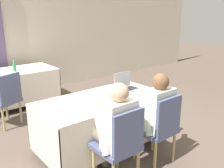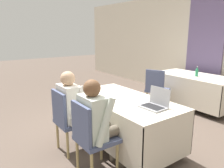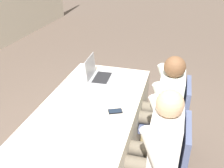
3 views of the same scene
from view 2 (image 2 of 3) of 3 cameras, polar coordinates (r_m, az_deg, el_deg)
name	(u,v)px [view 2 (image 2 of 3)]	position (r m, az deg, el deg)	size (l,w,h in m)	color
ground_plane	(123,144)	(3.47, 3.01, -15.48)	(24.00, 24.00, 0.00)	brown
curtain_panel	(204,47)	(5.91, 22.99, 8.96)	(0.96, 0.04, 2.65)	slate
conference_table_near	(124,110)	(3.24, 3.14, -6.74)	(1.74, 0.88, 0.73)	beige
conference_table_far	(194,83)	(5.27, 20.72, 0.33)	(1.74, 0.88, 0.73)	beige
laptop	(155,104)	(2.86, 11.10, -5.12)	(0.34, 0.28, 0.25)	#99999E
cell_phone	(107,101)	(3.07, -1.19, -4.39)	(0.12, 0.14, 0.01)	black
paper_beside_laptop	(109,93)	(3.49, -0.79, -2.25)	(0.23, 0.31, 0.00)	white
paper_centre_table	(151,106)	(2.91, 10.26, -5.73)	(0.23, 0.31, 0.00)	white
water_bottle	(197,72)	(5.11, 21.29, 2.98)	(0.06, 0.06, 0.22)	#288456
chair_near_left	(68,118)	(3.15, -11.43, -8.75)	(0.44, 0.44, 0.91)	tan
chair_near_right	(91,135)	(2.63, -5.51, -13.19)	(0.44, 0.44, 0.91)	tan
chair_far_spare	(156,88)	(4.83, 11.54, -0.95)	(0.57, 0.57, 0.91)	tan
person_checkered_shirt	(74,106)	(3.14, -9.84, -5.68)	(0.50, 0.52, 1.17)	#665B4C
person_white_shirt	(98,121)	(2.61, -3.61, -9.50)	(0.50, 0.52, 1.17)	#665B4C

